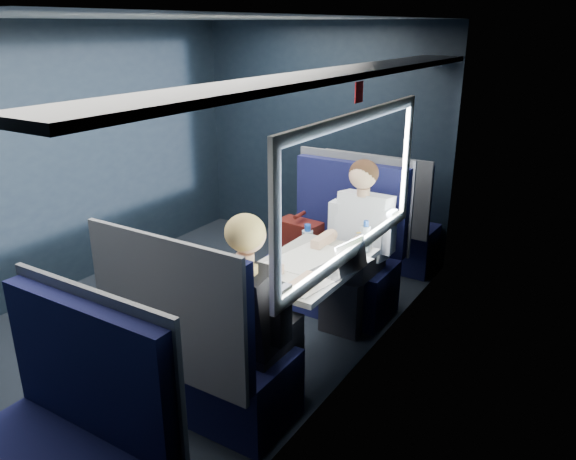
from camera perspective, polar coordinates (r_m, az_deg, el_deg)
The scene contains 13 objects.
ground at distance 4.69m, azimuth -9.49°, elevation -8.99°, with size 2.80×4.20×0.01m, color black.
room_shell at distance 4.16m, azimuth -10.42°, elevation 9.05°, with size 3.00×4.40×2.40m.
table at distance 3.84m, azimuth 1.68°, elevation -4.38°, with size 0.62×1.00×0.74m.
seat_bay_near at distance 4.72m, azimuth 4.89°, elevation -2.75°, with size 1.04×0.62×1.26m.
seat_bay_far at distance 3.42m, azimuth -8.71°, elevation -12.65°, with size 1.04×0.62×1.26m.
seat_row_front at distance 5.51m, azimuth 9.50°, elevation 0.29°, with size 1.04×0.51×1.16m.
seat_row_back at distance 2.94m, azimuth -21.14°, elevation -20.38°, with size 1.04×0.51×1.16m.
man at distance 4.36m, azimuth 7.11°, elevation -0.65°, with size 0.53×0.56×1.32m.
woman at distance 3.24m, azimuth -3.66°, elevation -8.01°, with size 0.53×0.56×1.32m.
papers at distance 3.74m, azimuth 2.12°, elevation -3.73°, with size 0.54×0.78×0.01m, color white.
laptop at distance 3.65m, azimuth 5.63°, elevation -3.39°, with size 0.28×0.33×0.22m.
bottle_small at distance 3.99m, azimuth 7.86°, elevation -0.80°, with size 0.07×0.07×0.23m.
cup at distance 4.04m, azimuth 8.10°, elevation -1.47°, with size 0.06×0.06×0.08m, color white.
Camera 1 is at (2.78, -3.02, 2.26)m, focal length 35.00 mm.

